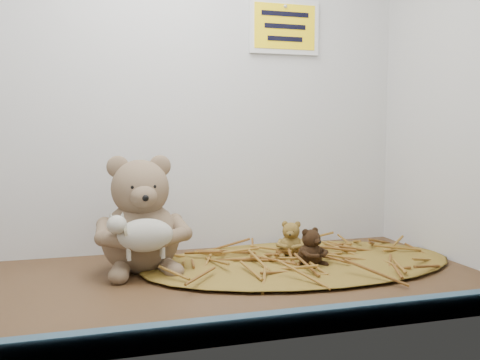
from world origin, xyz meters
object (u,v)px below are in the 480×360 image
object	(u,v)px
mini_teddy_tan	(291,237)
mini_teddy_brown	(311,245)
toy_lamb	(145,235)
main_teddy	(140,214)

from	to	relation	value
mini_teddy_tan	mini_teddy_brown	distance (cm)	9.15
mini_teddy_brown	mini_teddy_tan	bearing A→B (deg)	72.85
toy_lamb	mini_teddy_brown	size ratio (longest dim) A/B	1.77
main_teddy	toy_lamb	distance (cm)	9.14
toy_lamb	mini_teddy_brown	bearing A→B (deg)	-1.92
main_teddy	mini_teddy_brown	size ratio (longest dim) A/B	3.05
toy_lamb	main_teddy	bearing A→B (deg)	90.00
mini_teddy_tan	mini_teddy_brown	size ratio (longest dim) A/B	1.00
main_teddy	mini_teddy_brown	bearing A→B (deg)	-17.39
main_teddy	mini_teddy_tan	xyz separation A→B (cm)	(33.44, -0.67, -6.77)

